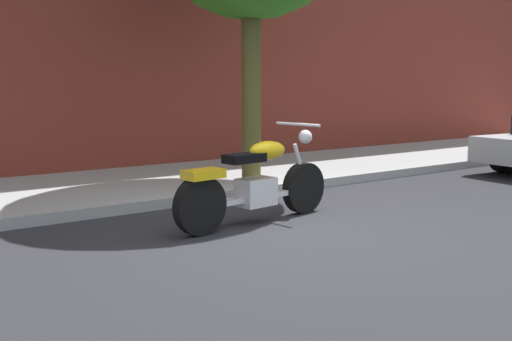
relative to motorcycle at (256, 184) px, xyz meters
The scene contains 3 objects.
ground_plane 0.61m from the motorcycle, 74.71° to the right, with size 60.00×60.00×0.00m, color #28282D.
sidewalk 2.86m from the motorcycle, 87.81° to the left, with size 25.01×3.06×0.14m, color #999999.
motorcycle is the anchor object (origin of this frame).
Camera 1 is at (-4.07, -5.09, 1.59)m, focal length 41.90 mm.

